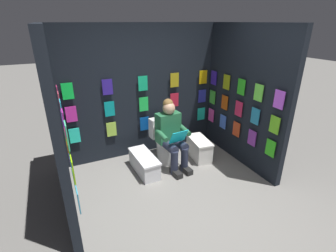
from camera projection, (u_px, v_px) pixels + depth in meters
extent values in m
plane|color=gray|center=(196.00, 215.00, 3.30)|extent=(30.00, 30.00, 0.00)
cube|color=black|center=(142.00, 92.00, 4.50)|extent=(2.95, 0.10, 2.35)
cube|color=#28EED2|center=(75.00, 136.00, 4.18)|extent=(0.17, 0.01, 0.26)
cube|color=#AADC48|center=(112.00, 129.00, 4.42)|extent=(0.17, 0.01, 0.26)
cube|color=#0A469E|center=(144.00, 124.00, 4.66)|extent=(0.17, 0.01, 0.26)
cube|color=purple|center=(174.00, 119.00, 4.90)|extent=(0.17, 0.01, 0.26)
cube|color=#19BE9F|center=(201.00, 114.00, 5.15)|extent=(0.17, 0.01, 0.26)
cube|color=#CF2B9C|center=(71.00, 114.00, 4.03)|extent=(0.17, 0.01, 0.26)
cube|color=#0A9898|center=(110.00, 109.00, 4.27)|extent=(0.17, 0.01, 0.26)
cube|color=green|center=(144.00, 104.00, 4.51)|extent=(0.17, 0.01, 0.26)
cube|color=red|center=(174.00, 100.00, 4.75)|extent=(0.17, 0.01, 0.26)
cube|color=#282B9D|center=(202.00, 96.00, 5.00)|extent=(0.17, 0.01, 0.26)
cube|color=#10DE43|center=(68.00, 91.00, 3.88)|extent=(0.17, 0.01, 0.26)
cube|color=#311D96|center=(107.00, 87.00, 4.12)|extent=(0.17, 0.01, 0.26)
cube|color=#14B678|center=(143.00, 83.00, 4.36)|extent=(0.17, 0.01, 0.26)
cube|color=#B69D1A|center=(175.00, 80.00, 4.61)|extent=(0.17, 0.01, 0.26)
cube|color=#D1A20B|center=(203.00, 77.00, 4.85)|extent=(0.17, 0.01, 0.26)
cube|color=black|center=(244.00, 97.00, 4.23)|extent=(0.10, 1.94, 2.35)
cube|color=#E6419E|center=(211.00, 115.00, 5.08)|extent=(0.01, 0.17, 0.26)
cube|color=#4069CF|center=(223.00, 122.00, 4.75)|extent=(0.01, 0.17, 0.26)
cube|color=#C7401C|center=(236.00, 129.00, 4.42)|extent=(0.01, 0.17, 0.26)
cube|color=purple|center=(252.00, 138.00, 4.10)|extent=(0.01, 0.17, 0.26)
cube|color=green|center=(270.00, 148.00, 3.77)|extent=(0.01, 0.17, 0.26)
cube|color=green|center=(212.00, 97.00, 4.93)|extent=(0.01, 0.17, 0.26)
cube|color=#B1480E|center=(225.00, 103.00, 4.60)|extent=(0.01, 0.17, 0.26)
cube|color=#C6234C|center=(239.00, 109.00, 4.27)|extent=(0.01, 0.17, 0.26)
cube|color=teal|center=(255.00, 116.00, 3.95)|extent=(0.01, 0.17, 0.26)
cube|color=#66C321|center=(275.00, 125.00, 3.62)|extent=(0.01, 0.17, 0.26)
cube|color=#2E1AA3|center=(214.00, 78.00, 4.78)|extent=(0.01, 0.17, 0.26)
cube|color=#8C9A15|center=(227.00, 82.00, 4.45)|extent=(0.01, 0.17, 0.26)
cube|color=green|center=(241.00, 87.00, 4.13)|extent=(0.01, 0.17, 0.26)
cube|color=#6BE244|center=(259.00, 93.00, 3.80)|extent=(0.01, 0.17, 0.26)
cube|color=#BE50ED|center=(279.00, 100.00, 3.47)|extent=(0.01, 0.17, 0.26)
cube|color=black|center=(57.00, 126.00, 3.08)|extent=(0.10, 1.94, 2.35)
cube|color=#3AA3CE|center=(78.00, 200.00, 2.68)|extent=(0.01, 0.17, 0.26)
cube|color=#5BC623|center=(74.00, 180.00, 3.01)|extent=(0.01, 0.17, 0.26)
cube|color=blue|center=(71.00, 164.00, 3.34)|extent=(0.01, 0.17, 0.26)
cube|color=#DB4317|center=(68.00, 152.00, 3.67)|extent=(0.01, 0.17, 0.26)
cube|color=green|center=(66.00, 141.00, 4.00)|extent=(0.01, 0.17, 0.26)
cube|color=#96E50F|center=(73.00, 170.00, 2.53)|extent=(0.01, 0.17, 0.26)
cube|color=#3FA20A|center=(69.00, 152.00, 2.86)|extent=(0.01, 0.17, 0.26)
cube|color=#D3474F|center=(66.00, 139.00, 3.19)|extent=(0.01, 0.17, 0.26)
cube|color=purple|center=(64.00, 128.00, 3.52)|extent=(0.01, 0.17, 0.26)
cube|color=purple|center=(62.00, 119.00, 3.85)|extent=(0.01, 0.17, 0.26)
cube|color=#44D299|center=(67.00, 136.00, 2.38)|extent=(0.01, 0.17, 0.26)
cube|color=#B923A4|center=(64.00, 122.00, 2.71)|extent=(0.01, 0.17, 0.26)
cube|color=#25B3D3|center=(61.00, 111.00, 3.04)|extent=(0.01, 0.17, 0.26)
cube|color=#CA455D|center=(60.00, 102.00, 3.37)|extent=(0.01, 0.17, 0.26)
cube|color=#A52357|center=(58.00, 95.00, 3.70)|extent=(0.01, 0.17, 0.26)
cylinder|color=white|center=(167.00, 151.00, 4.48)|extent=(0.38, 0.38, 0.40)
cylinder|color=white|center=(167.00, 141.00, 4.40)|extent=(0.41, 0.41, 0.02)
cube|color=white|center=(160.00, 127.00, 4.54)|extent=(0.40, 0.21, 0.36)
cylinder|color=white|center=(162.00, 129.00, 4.47)|extent=(0.39, 0.10, 0.39)
cube|color=#286B42|center=(168.00, 127.00, 4.27)|extent=(0.42, 0.26, 0.52)
sphere|color=tan|center=(169.00, 108.00, 4.11)|extent=(0.21, 0.21, 0.21)
sphere|color=olive|center=(168.00, 104.00, 4.10)|extent=(0.17, 0.17, 0.17)
cylinder|color=#23283D|center=(179.00, 143.00, 4.25)|extent=(0.19, 0.41, 0.15)
cylinder|color=#23283D|center=(169.00, 146.00, 4.16)|extent=(0.19, 0.41, 0.15)
cylinder|color=#23283D|center=(184.00, 160.00, 4.20)|extent=(0.12, 0.12, 0.42)
cylinder|color=#23283D|center=(174.00, 163.00, 4.10)|extent=(0.12, 0.12, 0.42)
cube|color=black|center=(186.00, 170.00, 4.21)|extent=(0.13, 0.27, 0.09)
cube|color=black|center=(176.00, 173.00, 4.12)|extent=(0.13, 0.27, 0.09)
cylinder|color=#286B42|center=(184.00, 130.00, 4.24)|extent=(0.11, 0.32, 0.13)
cylinder|color=#286B42|center=(162.00, 135.00, 4.03)|extent=(0.11, 0.32, 0.13)
cube|color=#0FCCDE|center=(179.00, 137.00, 4.01)|extent=(0.31, 0.16, 0.23)
cube|color=silver|center=(144.00, 164.00, 4.19)|extent=(0.31, 0.74, 0.28)
cube|color=white|center=(144.00, 156.00, 4.13)|extent=(0.33, 0.77, 0.03)
cube|color=white|center=(199.00, 149.00, 4.61)|extent=(0.34, 0.60, 0.35)
cube|color=white|center=(200.00, 140.00, 4.54)|extent=(0.36, 0.63, 0.03)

